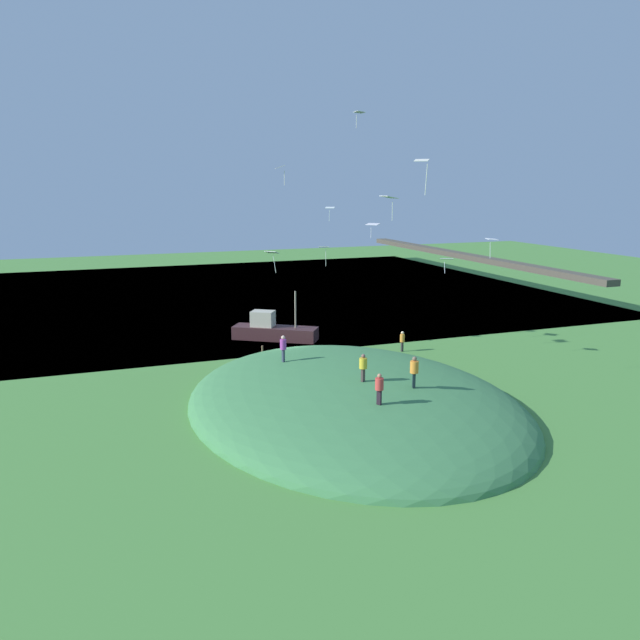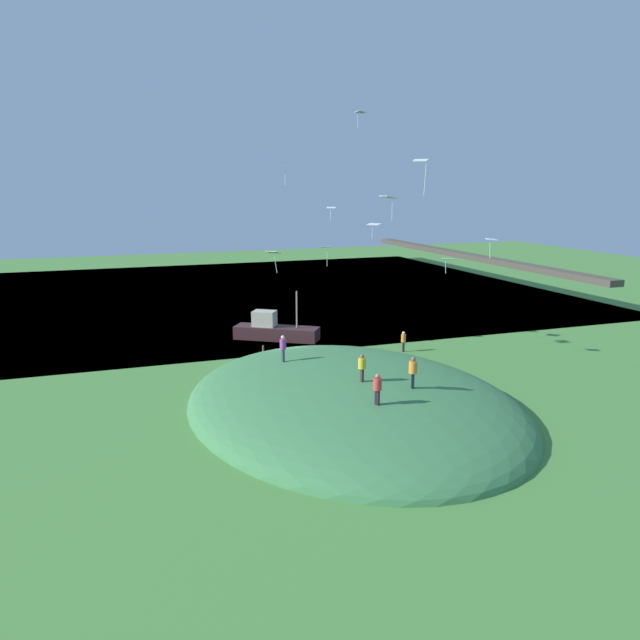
# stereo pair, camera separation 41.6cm
# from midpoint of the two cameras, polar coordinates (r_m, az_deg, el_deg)

# --- Properties ---
(ground_plane) EXTENTS (160.00, 160.00, 0.00)m
(ground_plane) POSITION_cam_midpoint_polar(r_m,az_deg,el_deg) (47.82, -2.63, -3.68)
(ground_plane) COLOR #488339
(lake_water) EXTENTS (58.74, 80.00, 0.40)m
(lake_water) POSITION_cam_midpoint_polar(r_m,az_deg,el_deg) (77.79, -9.61, 2.12)
(lake_water) COLOR slate
(lake_water) RESTS_ON ground_plane
(grass_hill) EXTENTS (25.15, 19.09, 4.15)m
(grass_hill) POSITION_cam_midpoint_polar(r_m,az_deg,el_deg) (38.46, 3.15, -7.64)
(grass_hill) COLOR #3C7A46
(grass_hill) RESTS_ON ground_plane
(bridge_deck_far) EXTENTS (52.87, 1.80, 0.70)m
(bridge_deck_far) POSITION_cam_midpoint_polar(r_m,az_deg,el_deg) (90.78, 13.25, 5.53)
(bridge_deck_far) COLOR #484539
(boat_on_lake) EXTENTS (5.58, 7.01, 4.21)m
(boat_on_lake) POSITION_cam_midpoint_polar(r_m,az_deg,el_deg) (54.42, -3.84, -0.92)
(boat_on_lake) COLOR #392022
(boat_on_lake) RESTS_ON lake_water
(person_watching_kites) EXTENTS (0.61, 0.61, 1.59)m
(person_watching_kites) POSITION_cam_midpoint_polar(r_m,az_deg,el_deg) (35.95, 4.09, -3.98)
(person_watching_kites) COLOR #423433
(person_watching_kites) RESTS_ON grass_hill
(person_near_shore) EXTENTS (0.43, 0.43, 1.63)m
(person_near_shore) POSITION_cam_midpoint_polar(r_m,az_deg,el_deg) (50.65, 7.66, -1.68)
(person_near_shore) COLOR #363233
(person_near_shore) RESTS_ON ground_plane
(person_with_child) EXTENTS (0.59, 0.59, 1.77)m
(person_with_child) POSITION_cam_midpoint_polar(r_m,az_deg,el_deg) (35.49, 8.60, -4.30)
(person_with_child) COLOR black
(person_with_child) RESTS_ON grass_hill
(person_on_hilltop) EXTENTS (0.60, 0.60, 1.64)m
(person_on_hilltop) POSITION_cam_midpoint_polar(r_m,az_deg,el_deg) (32.81, 5.49, -5.82)
(person_on_hilltop) COLOR black
(person_on_hilltop) RESTS_ON grass_hill
(person_walking_path) EXTENTS (0.47, 0.47, 1.72)m
(person_walking_path) POSITION_cam_midpoint_polar(r_m,az_deg,el_deg) (40.63, -3.02, -2.26)
(person_walking_path) COLOR #2A3245
(person_walking_path) RESTS_ON grass_hill
(kite_0) EXTENTS (1.08, 0.86, 1.38)m
(kite_0) POSITION_cam_midpoint_polar(r_m,az_deg,el_deg) (46.11, -3.22, 13.35)
(kite_0) COLOR white
(kite_1) EXTENTS (0.99, 0.72, 1.24)m
(kite_1) POSITION_cam_midpoint_polar(r_m,az_deg,el_deg) (50.43, 3.87, 17.90)
(kite_1) COLOR silver
(kite_2) EXTENTS (0.78, 0.86, 1.09)m
(kite_2) POSITION_cam_midpoint_polar(r_m,az_deg,el_deg) (51.07, 1.24, 9.89)
(kite_2) COLOR white
(kite_3) EXTENTS (0.97, 0.83, 1.18)m
(kite_3) POSITION_cam_midpoint_polar(r_m,az_deg,el_deg) (38.72, 15.30, 6.86)
(kite_3) COLOR white
(kite_4) EXTENTS (1.20, 1.19, 1.71)m
(kite_4) POSITION_cam_midpoint_polar(r_m,az_deg,el_deg) (49.82, -3.93, 5.94)
(kite_4) COLOR white
(kite_5) EXTENTS (0.76, 0.92, 1.63)m
(kite_5) POSITION_cam_midpoint_polar(r_m,az_deg,el_deg) (50.84, 0.71, 6.40)
(kite_5) COLOR white
(kite_6) EXTENTS (1.06, 1.15, 1.13)m
(kite_6) POSITION_cam_midpoint_polar(r_m,az_deg,el_deg) (47.27, 11.50, 5.29)
(kite_6) COLOR white
(kite_7) EXTENTS (0.88, 0.90, 1.87)m
(kite_7) POSITION_cam_midpoint_polar(r_m,az_deg,el_deg) (34.92, 9.34, 13.59)
(kite_7) COLOR white
(kite_8) EXTENTS (1.14, 0.80, 1.50)m
(kite_8) POSITION_cam_midpoint_polar(r_m,az_deg,el_deg) (39.56, 6.45, 10.73)
(kite_8) COLOR white
(kite_9) EXTENTS (1.22, 1.19, 1.14)m
(kite_9) POSITION_cam_midpoint_polar(r_m,az_deg,el_deg) (50.47, 5.06, 8.44)
(kite_9) COLOR white
(mooring_post) EXTENTS (0.14, 0.14, 0.89)m
(mooring_post) POSITION_cam_midpoint_polar(r_m,az_deg,el_deg) (49.01, -4.83, -2.78)
(mooring_post) COLOR brown
(mooring_post) RESTS_ON ground_plane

